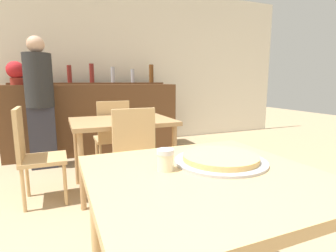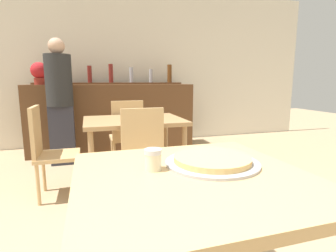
% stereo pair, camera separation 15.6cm
% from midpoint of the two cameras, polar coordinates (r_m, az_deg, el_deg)
% --- Properties ---
extents(wall_back, '(8.00, 0.05, 2.80)m').
position_cam_midpoint_polar(wall_back, '(4.87, -11.85, 12.70)').
color(wall_back, silver).
rests_on(wall_back, ground_plane).
extents(dining_table_near, '(0.92, 0.89, 0.77)m').
position_cam_midpoint_polar(dining_table_near, '(1.11, 9.47, -14.71)').
color(dining_table_near, tan).
rests_on(dining_table_near, ground_plane).
extents(dining_table_far, '(1.01, 0.77, 0.75)m').
position_cam_midpoint_polar(dining_table_far, '(2.75, -5.79, -0.31)').
color(dining_table_far, '#A87F51').
rests_on(dining_table_far, ground_plane).
extents(bar_counter, '(2.60, 0.56, 1.08)m').
position_cam_midpoint_polar(bar_counter, '(4.40, -10.84, 1.82)').
color(bar_counter, brown).
rests_on(bar_counter, ground_plane).
extents(bar_back_shelf, '(2.39, 0.24, 0.34)m').
position_cam_midpoint_polar(bar_back_shelf, '(4.50, -10.85, 9.74)').
color(bar_back_shelf, brown).
rests_on(bar_back_shelf, bar_counter).
extents(chair_far_side_front, '(0.40, 0.40, 0.90)m').
position_cam_midpoint_polar(chair_far_side_front, '(2.26, -3.00, -6.40)').
color(chair_far_side_front, tan).
rests_on(chair_far_side_front, ground_plane).
extents(chair_far_side_back, '(0.40, 0.40, 0.90)m').
position_cam_midpoint_polar(chair_far_side_back, '(3.31, -7.61, -1.28)').
color(chair_far_side_back, tan).
rests_on(chair_far_side_back, ground_plane).
extents(chair_far_side_left, '(0.40, 0.40, 0.90)m').
position_cam_midpoint_polar(chair_far_side_left, '(2.75, -23.19, -4.27)').
color(chair_far_side_left, tan).
rests_on(chair_far_side_left, ground_plane).
extents(pizza_tray, '(0.42, 0.42, 0.04)m').
position_cam_midpoint_polar(pizza_tray, '(1.20, 13.29, -7.38)').
color(pizza_tray, '#A3A3A8').
rests_on(pizza_tray, dining_table_near).
extents(cheese_shaker, '(0.07, 0.07, 0.09)m').
position_cam_midpoint_polar(cheese_shaker, '(1.09, 0.88, -7.35)').
color(cheese_shaker, beige).
rests_on(cheese_shaker, dining_table_near).
extents(person_standing, '(0.34, 0.34, 1.69)m').
position_cam_midpoint_polar(person_standing, '(3.77, -21.39, 5.74)').
color(person_standing, '#2D2D38').
rests_on(person_standing, ground_plane).
extents(potted_plant, '(0.24, 0.24, 0.33)m').
position_cam_midpoint_polar(potted_plant, '(4.32, -25.30, 10.56)').
color(potted_plant, maroon).
rests_on(potted_plant, bar_counter).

